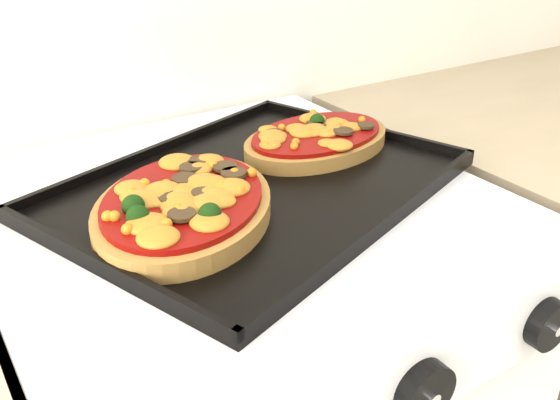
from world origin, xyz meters
TOP-DOWN VIEW (x-y plane):
  - control_panel at (-0.04, 1.39)m, footprint 0.60×0.02m
  - knob_center at (-0.03, 1.37)m, footprint 0.06×0.02m
  - knob_right at (0.14, 1.37)m, footprint 0.06×0.02m
  - baking_tray at (-0.00, 1.69)m, footprint 0.57×0.50m
  - pizza_left at (-0.12, 1.66)m, footprint 0.31×0.32m
  - pizza_right at (0.12, 1.74)m, footprint 0.25×0.18m

SIDE VIEW (x-z plane):
  - control_panel at x=-0.04m, z-range 0.81..0.90m
  - knob_center at x=-0.03m, z-range 0.83..0.88m
  - knob_right at x=0.14m, z-range 0.83..0.88m
  - baking_tray at x=0.00m, z-range 0.91..0.93m
  - pizza_right at x=0.12m, z-range 0.92..0.95m
  - pizza_left at x=-0.12m, z-range 0.92..0.96m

